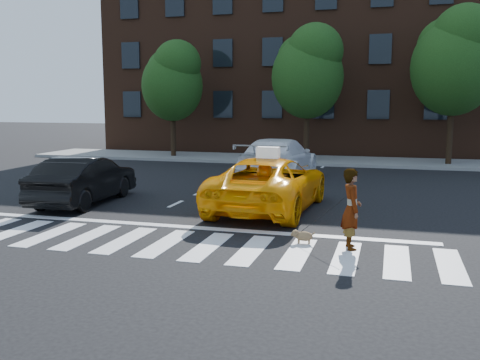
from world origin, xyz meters
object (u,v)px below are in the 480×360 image
object	(u,v)px
tree_right	(455,57)
tree_mid	(308,68)
taxi	(269,184)
dog	(302,236)
woman	(351,209)
black_sedan	(84,180)
white_suv	(278,159)
tree_left	(173,78)

from	to	relation	value
tree_right	tree_mid	bearing A→B (deg)	180.00
taxi	dog	distance (m)	3.90
taxi	dog	xyz separation A→B (m)	(1.56, -3.52, -0.60)
tree_mid	woman	size ratio (longest dim) A/B	4.04
dog	black_sedan	bearing A→B (deg)	152.64
dog	white_suv	bearing A→B (deg)	99.23
taxi	woman	distance (m)	4.51
black_sedan	tree_right	bearing A→B (deg)	-135.71
black_sedan	woman	size ratio (longest dim) A/B	2.54
dog	tree_right	bearing A→B (deg)	68.54
dog	woman	bearing A→B (deg)	-12.79
tree_right	taxi	size ratio (longest dim) A/B	1.38
woman	black_sedan	bearing A→B (deg)	55.02
woman	dog	size ratio (longest dim) A/B	3.19
white_suv	woman	bearing A→B (deg)	112.37
woman	dog	xyz separation A→B (m)	(-1.07, 0.13, -0.70)
taxi	dog	size ratio (longest dim) A/B	10.15
tree_left	black_sedan	bearing A→B (deg)	-79.01
taxi	black_sedan	xyz separation A→B (m)	(-5.79, -0.60, -0.04)
taxi	white_suv	xyz separation A→B (m)	(-1.03, 6.21, 0.07)
tree_right	taxi	bearing A→B (deg)	-115.88
tree_right	dog	distance (m)	17.55
tree_mid	tree_right	world-z (taller)	tree_right
tree_left	taxi	distance (m)	15.60
tree_left	woman	distance (m)	19.99
taxi	tree_left	bearing A→B (deg)	-53.95
white_suv	woman	xyz separation A→B (m)	(3.66, -9.87, 0.03)
woman	white_suv	bearing A→B (deg)	5.34
tree_mid	black_sedan	distance (m)	14.72
tree_right	woman	world-z (taller)	tree_right
tree_mid	tree_right	bearing A→B (deg)	-0.00
taxi	woman	xyz separation A→B (m)	(2.63, -3.66, 0.10)
taxi	white_suv	world-z (taller)	white_suv
tree_left	tree_mid	xyz separation A→B (m)	(7.50, -0.00, 0.41)
black_sedan	dog	size ratio (longest dim) A/B	8.10
tree_mid	white_suv	bearing A→B (deg)	-91.48
tree_mid	woman	distance (m)	17.14
black_sedan	woman	xyz separation A→B (m)	(8.43, -3.06, 0.14)
tree_right	woman	size ratio (longest dim) A/B	4.38
tree_left	dog	bearing A→B (deg)	-58.46
tree_left	woman	bearing A→B (deg)	-55.99
tree_mid	white_suv	size ratio (longest dim) A/B	1.22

